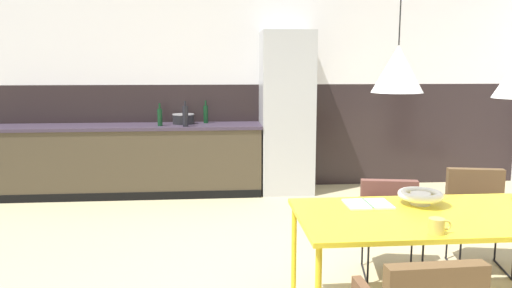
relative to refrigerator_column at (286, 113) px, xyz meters
The scene contains 15 objects.
back_wall_splashback_dark 0.55m from the refrigerator_column, 122.60° to the left, with size 7.38×0.12×1.40m, color black.
back_wall_panel_upper 1.14m from the refrigerator_column, 122.60° to the left, with size 7.38×0.12×1.40m, color white.
kitchen_counter 2.15m from the refrigerator_column, behind, with size 3.45×0.63×0.90m.
refrigerator_column is the anchor object (origin of this frame).
dining_table 3.54m from the refrigerator_column, 80.99° to the right, with size 1.97×0.89×0.74m.
armchair_far_side 2.77m from the refrigerator_column, 80.43° to the right, with size 0.56×0.55×0.73m.
armchair_by_stool 2.92m from the refrigerator_column, 64.88° to the right, with size 0.56×0.55×0.80m.
fruit_bowl 3.29m from the refrigerator_column, 82.48° to the right, with size 0.30×0.30×0.09m.
open_book 3.26m from the refrigerator_column, 88.69° to the right, with size 0.30×0.24×0.02m.
mug_dark_espresso 3.86m from the refrigerator_column, 85.86° to the right, with size 0.13×0.09×0.09m.
cooking_pot 1.34m from the refrigerator_column, behind, with size 0.28×0.28×0.15m.
bottle_wine_green 1.06m from the refrigerator_column, behind, with size 0.06×0.06×0.30m.
bottle_spice_small 1.31m from the refrigerator_column, behind, with size 0.07×0.07×0.32m.
bottle_vinegar_dark 1.62m from the refrigerator_column, behind, with size 0.06×0.06×0.28m.
pendant_lamp_over_table_near 3.51m from the refrigerator_column, 87.38° to the right, with size 0.31×0.31×1.26m.
Camera 1 is at (-0.72, -3.32, 1.66)m, focal length 34.82 mm.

